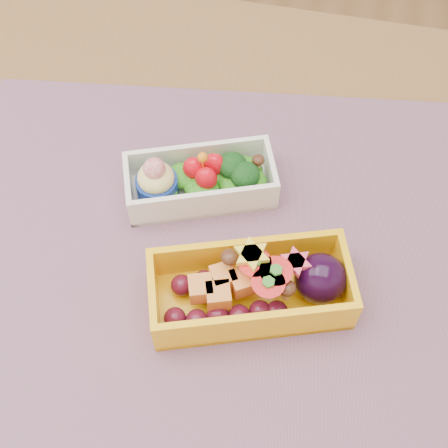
% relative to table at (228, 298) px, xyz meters
% --- Properties ---
extents(ground, '(3.00, 3.00, 0.00)m').
position_rel_table_xyz_m(ground, '(0.00, 0.00, -0.65)').
color(ground, olive).
extents(table, '(1.20, 0.80, 0.75)m').
position_rel_table_xyz_m(table, '(0.00, 0.00, 0.00)').
color(table, brown).
rests_on(table, ground).
extents(placemat, '(0.63, 0.52, 0.00)m').
position_rel_table_xyz_m(placemat, '(-0.01, 0.01, 0.10)').
color(placemat, '#865C73').
rests_on(placemat, table).
extents(bento_white, '(0.17, 0.12, 0.07)m').
position_rel_table_xyz_m(bento_white, '(-0.05, 0.07, 0.12)').
color(bento_white, white).
rests_on(bento_white, placemat).
extents(bento_yellow, '(0.21, 0.14, 0.06)m').
position_rel_table_xyz_m(bento_yellow, '(0.04, -0.04, 0.13)').
color(bento_yellow, '#FCB30C').
rests_on(bento_yellow, placemat).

